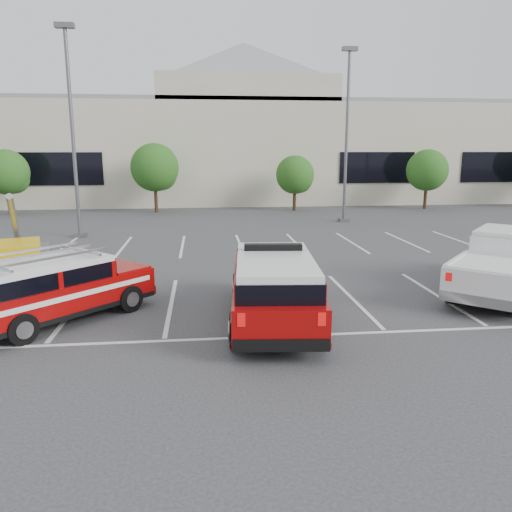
{
  "coord_description": "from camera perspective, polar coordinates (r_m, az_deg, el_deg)",
  "views": [
    {
      "loc": [
        -1.73,
        -14.05,
        4.41
      ],
      "look_at": [
        -0.05,
        1.54,
        1.05
      ],
      "focal_mm": 35.0,
      "sensor_mm": 36.0,
      "label": 1
    }
  ],
  "objects": [
    {
      "name": "utility_rig",
      "position": [
        18.57,
        -25.94,
        -0.95
      ],
      "size": [
        3.19,
        4.09,
        3.06
      ],
      "rotation": [
        0.0,
        0.0,
        0.3
      ],
      "color": "#59595E",
      "rests_on": "ground"
    },
    {
      "name": "white_pickup",
      "position": [
        17.39,
        26.61,
        -1.28
      ],
      "size": [
        5.83,
        6.13,
        1.93
      ],
      "rotation": [
        0.0,
        0.0,
        -0.73
      ],
      "color": "silver",
      "rests_on": "ground"
    },
    {
      "name": "light_pole_mid",
      "position": [
        31.3,
        10.32,
        13.33
      ],
      "size": [
        0.9,
        0.6,
        10.24
      ],
      "color": "#59595E",
      "rests_on": "ground"
    },
    {
      "name": "ground",
      "position": [
        14.82,
        0.84,
        -5.21
      ],
      "size": [
        120.0,
        120.0,
        0.0
      ],
      "primitive_type": "plane",
      "color": "#303032",
      "rests_on": "ground"
    },
    {
      "name": "ladder_suv",
      "position": [
        14.0,
        -21.77,
        -3.94
      ],
      "size": [
        4.66,
        4.71,
        1.87
      ],
      "rotation": [
        0.0,
        0.0,
        -0.77
      ],
      "color": "#890606",
      "rests_on": "ground"
    },
    {
      "name": "stall_markings",
      "position": [
        19.14,
        -0.8,
        -1.2
      ],
      "size": [
        23.0,
        15.0,
        0.01
      ],
      "primitive_type": "cube",
      "color": "silver",
      "rests_on": "ground"
    },
    {
      "name": "tree_right",
      "position": [
        39.85,
        19.06,
        9.1
      ],
      "size": [
        3.07,
        3.07,
        4.42
      ],
      "color": "#3F2B19",
      "rests_on": "ground"
    },
    {
      "name": "light_pole_left",
      "position": [
        26.8,
        -20.23,
        13.04
      ],
      "size": [
        0.9,
        0.6,
        10.24
      ],
      "color": "#59595E",
      "rests_on": "ground"
    },
    {
      "name": "fire_chief_suv",
      "position": [
        12.86,
        2.05,
        -4.16
      ],
      "size": [
        2.52,
        5.79,
        1.98
      ],
      "rotation": [
        0.0,
        0.0,
        -0.08
      ],
      "color": "#890606",
      "rests_on": "ground"
    },
    {
      "name": "tree_mid_left",
      "position": [
        36.26,
        -11.35,
        9.71
      ],
      "size": [
        3.37,
        3.37,
        4.85
      ],
      "color": "#3F2B19",
      "rests_on": "ground"
    },
    {
      "name": "convention_building",
      "position": [
        45.95,
        -3.87,
        12.46
      ],
      "size": [
        60.0,
        16.99,
        13.2
      ],
      "color": "beige",
      "rests_on": "ground"
    },
    {
      "name": "tree_mid_right",
      "position": [
        36.78,
        4.59,
        9.09
      ],
      "size": [
        2.77,
        2.77,
        3.99
      ],
      "color": "#3F2B19",
      "rests_on": "ground"
    },
    {
      "name": "tree_left",
      "position": [
        38.45,
        -26.5,
        8.41
      ],
      "size": [
        3.07,
        3.07,
        4.42
      ],
      "color": "#3F2B19",
      "rests_on": "ground"
    }
  ]
}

